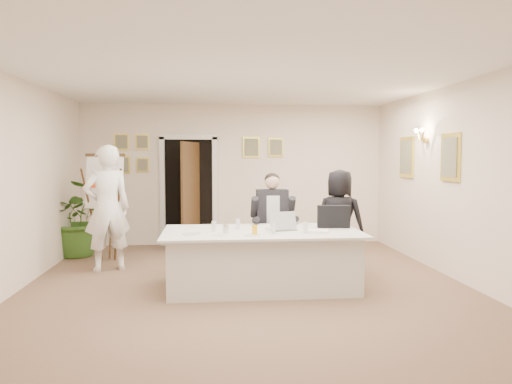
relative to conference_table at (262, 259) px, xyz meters
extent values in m
plane|color=brown|center=(-0.19, -0.02, -0.39)|extent=(7.00, 7.00, 0.00)
cube|color=white|center=(-0.19, -0.02, 2.41)|extent=(6.00, 7.00, 0.02)
cube|color=white|center=(-0.19, 3.48, 1.01)|extent=(6.00, 0.10, 2.80)
cube|color=white|center=(-0.19, -3.52, 1.01)|extent=(6.00, 0.10, 2.80)
cube|color=white|center=(-3.19, -0.02, 1.01)|extent=(0.10, 7.00, 2.80)
cube|color=white|center=(2.81, -0.02, 1.01)|extent=(0.10, 7.00, 2.80)
cube|color=black|center=(-1.09, 3.45, 0.66)|extent=(0.92, 0.06, 2.10)
cube|color=white|center=(-1.61, 3.42, 0.66)|extent=(0.10, 0.06, 2.20)
cube|color=white|center=(-0.57, 3.42, 0.66)|extent=(0.10, 0.06, 2.20)
cube|color=#3D2913|center=(-1.04, 3.03, 0.64)|extent=(0.33, 0.81, 2.02)
cube|color=silver|center=(0.00, 0.00, -0.02)|extent=(2.43, 1.22, 0.75)
cube|color=silver|center=(0.00, 0.00, 0.37)|extent=(2.61, 1.40, 0.03)
cube|color=white|center=(-2.40, 1.88, 0.95)|extent=(0.63, 0.26, 0.86)
imported|color=white|center=(-2.26, 1.26, 0.58)|extent=(0.83, 0.69, 1.94)
imported|color=black|center=(1.29, 0.88, 0.39)|extent=(0.91, 0.82, 1.57)
imported|color=#346220|center=(-2.99, 2.48, 0.28)|extent=(1.44, 1.33, 1.35)
cube|color=black|center=(1.02, 0.18, 0.54)|extent=(0.45, 0.17, 0.31)
cube|color=white|center=(0.69, -0.23, 0.40)|extent=(0.36, 0.30, 0.03)
cylinder|color=white|center=(-0.92, -0.25, 0.39)|extent=(0.25, 0.25, 0.01)
cylinder|color=white|center=(-0.56, -0.34, 0.39)|extent=(0.25, 0.25, 0.01)
cylinder|color=white|center=(-0.16, -0.41, 0.39)|extent=(0.22, 0.22, 0.01)
cylinder|color=silver|center=(-0.64, -0.05, 0.45)|extent=(0.07, 0.07, 0.14)
cylinder|color=silver|center=(0.12, -0.30, 0.45)|extent=(0.07, 0.07, 0.14)
cylinder|color=silver|center=(0.54, -0.27, 0.45)|extent=(0.08, 0.08, 0.14)
cylinder|color=silver|center=(-0.31, 0.17, 0.45)|extent=(0.08, 0.08, 0.14)
cylinder|color=yellow|center=(-0.13, -0.41, 0.45)|extent=(0.08, 0.08, 0.13)
cylinder|color=silver|center=(-0.49, -0.19, 0.44)|extent=(0.09, 0.09, 0.11)
camera|label=1|loc=(-0.70, -6.54, 1.36)|focal=35.00mm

